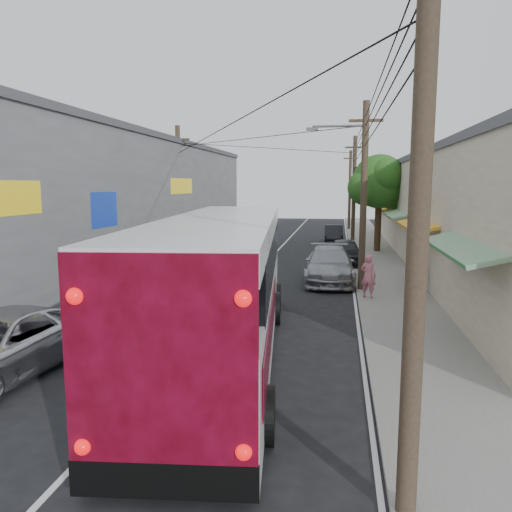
# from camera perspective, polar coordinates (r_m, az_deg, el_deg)

# --- Properties ---
(ground) EXTENTS (120.00, 120.00, 0.00)m
(ground) POSITION_cam_1_polar(r_m,az_deg,el_deg) (10.59, -15.73, -17.79)
(ground) COLOR black
(ground) RESTS_ON ground
(sidewalk) EXTENTS (3.00, 80.00, 0.12)m
(sidewalk) POSITION_cam_1_polar(r_m,az_deg,el_deg) (29.02, 13.90, -1.05)
(sidewalk) COLOR slate
(sidewalk) RESTS_ON ground
(building_right) EXTENTS (7.09, 40.00, 6.25)m
(building_right) POSITION_cam_1_polar(r_m,az_deg,el_deg) (31.35, 22.05, 4.94)
(building_right) COLOR beige
(building_right) RESTS_ON ground
(building_left) EXTENTS (7.20, 36.00, 7.25)m
(building_left) POSITION_cam_1_polar(r_m,az_deg,el_deg) (29.46, -16.16, 6.02)
(building_left) COLOR gray
(building_left) RESTS_ON ground
(utility_poles) EXTENTS (11.80, 45.28, 8.00)m
(utility_poles) POSITION_cam_1_polar(r_m,az_deg,el_deg) (28.92, 7.40, 7.19)
(utility_poles) COLOR #473828
(utility_poles) RESTS_ON ground
(street_tree) EXTENTS (4.40, 4.00, 6.60)m
(street_tree) POSITION_cam_1_polar(r_m,az_deg,el_deg) (34.69, 14.02, 8.06)
(street_tree) COLOR #3F2B19
(street_tree) RESTS_ON ground
(coach_bus) EXTENTS (4.06, 13.22, 3.75)m
(coach_bus) POSITION_cam_1_polar(r_m,az_deg,el_deg) (13.30, -3.82, -3.30)
(coach_bus) COLOR silver
(coach_bus) RESTS_ON ground
(parked_suv) EXTENTS (2.46, 5.68, 1.63)m
(parked_suv) POSITION_cam_1_polar(r_m,az_deg,el_deg) (23.89, 8.39, -1.01)
(parked_suv) COLOR gray
(parked_suv) RESTS_ON ground
(parked_car_mid) EXTENTS (2.01, 4.46, 1.49)m
(parked_car_mid) POSITION_cam_1_polar(r_m,az_deg,el_deg) (29.24, 10.17, 0.48)
(parked_car_mid) COLOR #28292D
(parked_car_mid) RESTS_ON ground
(parked_car_far) EXTENTS (1.53, 4.14, 1.35)m
(parked_car_far) POSITION_cam_1_polar(r_m,az_deg,el_deg) (40.74, 8.87, 2.55)
(parked_car_far) COLOR black
(parked_car_far) RESTS_ON ground
(pedestrian_near) EXTENTS (0.74, 0.63, 1.73)m
(pedestrian_near) POSITION_cam_1_polar(r_m,az_deg,el_deg) (20.27, 12.72, -2.26)
(pedestrian_near) COLOR #C06678
(pedestrian_near) RESTS_ON sidewalk
(pedestrian_far) EXTENTS (0.87, 0.79, 1.47)m
(pedestrian_far) POSITION_cam_1_polar(r_m,az_deg,el_deg) (22.36, 18.08, -1.84)
(pedestrian_far) COLOR #7B97B4
(pedestrian_far) RESTS_ON sidewalk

